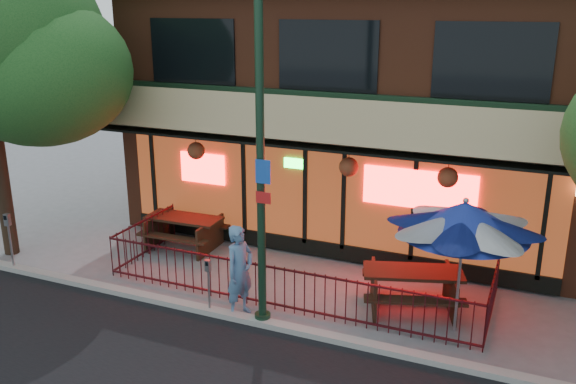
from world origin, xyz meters
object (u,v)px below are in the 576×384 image
at_px(picnic_table_right, 412,284).
at_px(patio_umbrella, 464,218).
at_px(parking_meter_near, 208,277).
at_px(picnic_table_left, 184,227).
at_px(parking_meter_far, 9,232).
at_px(street_light, 261,172).
at_px(pedestrian, 240,271).

bearing_deg(picnic_table_right, patio_umbrella, -30.89).
bearing_deg(picnic_table_right, parking_meter_near, -153.92).
xyz_separation_m(picnic_table_left, parking_meter_far, (-3.01, -2.86, 0.42)).
distance_m(street_light, patio_umbrella, 3.87).
bearing_deg(patio_umbrella, parking_meter_far, -172.93).
bearing_deg(patio_umbrella, parking_meter_near, -165.16).
bearing_deg(pedestrian, street_light, -88.71).
distance_m(street_light, picnic_table_right, 4.08).
distance_m(pedestrian, parking_meter_near, 0.67).
distance_m(patio_umbrella, pedestrian, 4.51).
bearing_deg(picnic_table_left, parking_meter_far, -136.39).
distance_m(picnic_table_left, pedestrian, 4.05).
bearing_deg(patio_umbrella, street_light, -161.71).
height_order(picnic_table_right, pedestrian, pedestrian).
xyz_separation_m(picnic_table_left, pedestrian, (3.03, -2.64, 0.41)).
bearing_deg(pedestrian, parking_meter_near, 125.05).
distance_m(picnic_table_left, parking_meter_far, 4.17).
distance_m(street_light, picnic_table_left, 5.24).
distance_m(picnic_table_right, parking_meter_near, 4.23).
distance_m(street_light, parking_meter_far, 6.96).
relative_size(street_light, patio_umbrella, 2.55).
relative_size(street_light, parking_meter_far, 4.88).
bearing_deg(picnic_table_left, street_light, -37.73).
distance_m(picnic_table_right, pedestrian, 3.60).
bearing_deg(picnic_table_left, parking_meter_near, -49.80).
xyz_separation_m(patio_umbrella, parking_meter_far, (-10.21, -1.27, -1.37)).
bearing_deg(parking_meter_far, pedestrian, 2.08).
height_order(picnic_table_right, parking_meter_far, parking_meter_far).
bearing_deg(parking_meter_near, patio_umbrella, 14.84).
height_order(street_light, picnic_table_left, street_light).
relative_size(picnic_table_left, pedestrian, 1.05).
xyz_separation_m(patio_umbrella, parking_meter_near, (-4.78, -1.27, -1.53)).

